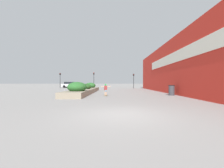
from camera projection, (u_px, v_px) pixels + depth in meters
ground_plane at (122, 114)px, 6.51m from camera, size 300.00×300.00×0.00m
building_wall_right at (171, 67)px, 18.85m from camera, size 0.67×32.30×6.64m
planter_box at (85, 89)px, 19.64m from camera, size 2.15×15.03×1.45m
skateboard at (106, 95)px, 15.33m from camera, size 0.38×0.68×0.09m
skateboarder at (106, 88)px, 15.32m from camera, size 1.04×0.38×1.15m
trash_bin at (172, 90)px, 16.01m from camera, size 0.63×0.63×1.10m
car_leftmost at (70, 85)px, 38.34m from camera, size 4.06×1.89×1.52m
car_center_left at (168, 85)px, 37.91m from camera, size 3.84×1.95×1.48m
traffic_light_left at (94, 78)px, 34.55m from camera, size 0.28×0.30×3.66m
traffic_light_right at (134, 78)px, 34.47m from camera, size 0.28×0.30×3.35m
traffic_light_far_left at (60, 78)px, 35.13m from camera, size 0.28×0.30×3.58m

